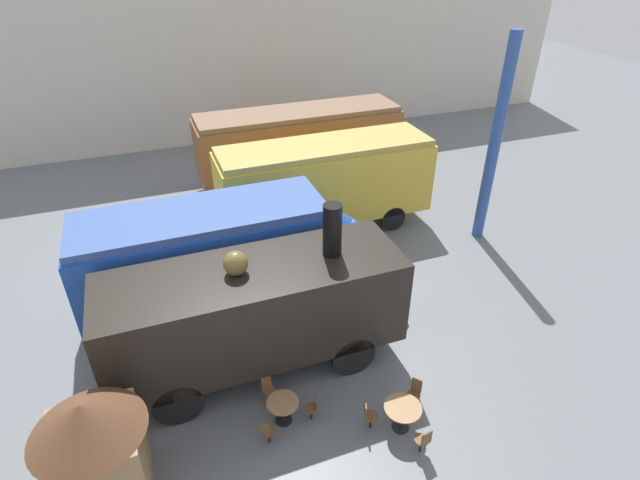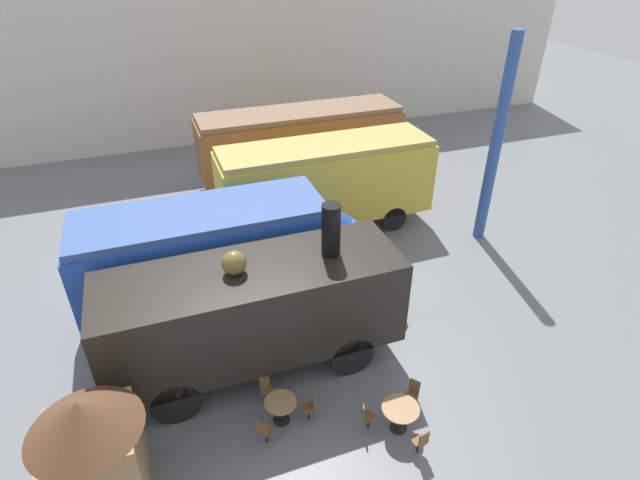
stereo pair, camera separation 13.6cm
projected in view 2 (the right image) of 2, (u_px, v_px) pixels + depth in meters
The scene contains 17 objects.
ground_plane at pixel (328, 293), 17.44m from camera, with size 80.00×80.00×0.00m, color slate.
backdrop_wall at pixel (228, 62), 27.76m from camera, with size 44.00×0.15×9.00m.
passenger_coach_wooden at pixel (301, 140), 23.90m from camera, with size 9.70×2.65×3.68m.
passenger_coach_vintage at pixel (326, 180), 20.14m from camera, with size 8.59×2.61×3.75m.
streamlined_locomotive at pixel (229, 250), 15.89m from camera, with size 9.37×2.81×3.70m.
steam_locomotive at pixel (255, 308), 13.48m from camera, with size 8.02×2.61×4.87m.
cafe_table_near at pixel (400, 412), 12.41m from camera, with size 0.95×0.95×0.77m.
cafe_table_mid at pixel (281, 406), 12.65m from camera, with size 0.83×0.83×0.70m.
cafe_chair_0 at pixel (421, 441), 11.84m from camera, with size 0.36×0.37×0.87m.
cafe_chair_1 at pixel (413, 392), 13.08m from camera, with size 0.41×0.40×0.87m.
cafe_chair_2 at pixel (366, 414), 12.49m from camera, with size 0.39×0.38×0.87m.
cafe_chair_3 at pixel (312, 405), 12.71m from camera, with size 0.39×0.37×0.87m.
cafe_chair_4 at pixel (266, 387), 13.23m from camera, with size 0.36×0.38×0.87m.
cafe_chair_5 at pixel (264, 431), 12.08m from camera, with size 0.40×0.40×0.87m.
visitor_person at pixel (397, 284), 16.35m from camera, with size 0.34×0.34×1.73m.
ticket_kiosk at pixel (92, 446), 10.39m from camera, with size 2.34×2.34×3.00m.
support_pillar at pixel (496, 144), 18.59m from camera, with size 0.44×0.44×8.00m.
Camera 2 is at (-4.96, -12.86, 10.84)m, focal length 28.00 mm.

